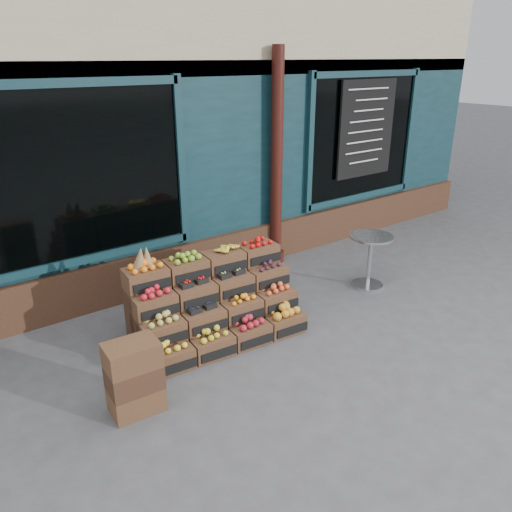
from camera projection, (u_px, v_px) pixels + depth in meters
ground at (306, 338)px, 5.81m from camera, size 60.00×60.00×0.00m
shop_facade at (113, 96)px, 8.70m from camera, size 12.00×6.24×4.80m
crate_display at (214, 306)px, 5.76m from camera, size 1.97×1.09×1.18m
spare_crates at (134, 377)px, 4.50m from camera, size 0.49×0.36×0.71m
bistro_table at (370, 255)px, 6.95m from camera, size 0.60×0.60×0.76m
shopkeeper at (51, 218)px, 6.58m from camera, size 0.82×0.58×2.13m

